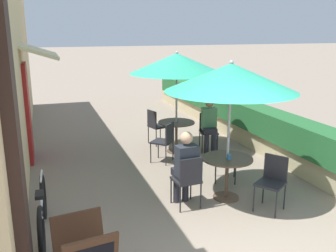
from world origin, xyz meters
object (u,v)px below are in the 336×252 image
object	(u,v)px
patio_umbrella_near	(231,77)
bicycle_leaning	(42,212)
cafe_chair_mid_left	(208,129)
cafe_chair_near_right	(188,178)
coffee_cup_near	(229,157)
seated_patron_near_right	(185,165)
cafe_chair_near_back	(272,178)
cafe_chair_near_left	(222,154)
seated_patron_mid_left	(209,123)
cafe_chair_mid_right	(156,124)
patio_table_near	(227,168)
patio_table_mid	(176,129)
patio_umbrella_mid	(177,63)
cafe_chair_mid_back	(165,139)

from	to	relation	value
patio_umbrella_near	bicycle_leaning	xyz separation A→B (m)	(-2.96, -0.27, -1.70)
patio_umbrella_near	cafe_chair_mid_left	world-z (taller)	patio_umbrella_near
cafe_chair_near_right	cafe_chair_mid_left	world-z (taller)	same
coffee_cup_near	cafe_chair_mid_left	xyz separation A→B (m)	(0.82, 2.58, -0.25)
patio_umbrella_near	cafe_chair_near_right	distance (m)	1.72
seated_patron_near_right	bicycle_leaning	distance (m)	2.23
patio_umbrella_near	cafe_chair_near_back	bearing A→B (deg)	-50.16
coffee_cup_near	cafe_chair_mid_left	world-z (taller)	cafe_chair_mid_left
cafe_chair_near_left	seated_patron_near_right	size ratio (longest dim) A/B	0.70
seated_patron_mid_left	cafe_chair_mid_right	distance (m)	1.39
patio_umbrella_near	patio_table_near	bearing A→B (deg)	0.00
patio_table_near	cafe_chair_near_left	bearing A→B (deg)	69.84
cafe_chair_mid_left	patio_table_mid	bearing A→B (deg)	5.73
patio_table_mid	cafe_chair_near_left	bearing A→B (deg)	-83.51
patio_umbrella_mid	cafe_chair_mid_right	world-z (taller)	patio_umbrella_mid
patio_umbrella_mid	patio_table_mid	bearing A→B (deg)	180.00
seated_patron_near_right	cafe_chair_mid_right	distance (m)	3.39
cafe_chair_near_left	seated_patron_near_right	bearing A→B (deg)	-28.39
cafe_chair_mid_left	cafe_chair_mid_back	bearing A→B (deg)	35.73
patio_table_near	cafe_chair_near_left	xyz separation A→B (m)	(0.26, 0.72, -0.02)
patio_umbrella_near	seated_patron_near_right	bearing A→B (deg)	-178.54
cafe_chair_near_back	bicycle_leaning	distance (m)	3.47
cafe_chair_near_left	cafe_chair_near_back	xyz separation A→B (m)	(0.23, -1.31, 0.00)
cafe_chair_near_right	seated_patron_mid_left	size ratio (longest dim) A/B	0.70
cafe_chair_mid_right	coffee_cup_near	bearing A→B (deg)	-12.34
patio_table_near	patio_umbrella_near	bearing A→B (deg)	180.00
cafe_chair_mid_right	patio_table_mid	bearing A→B (deg)	5.73
patio_umbrella_near	cafe_chair_near_left	world-z (taller)	patio_umbrella_near
cafe_chair_mid_back	cafe_chair_near_back	bearing A→B (deg)	-116.62
coffee_cup_near	bicycle_leaning	size ratio (longest dim) A/B	0.05
seated_patron_mid_left	bicycle_leaning	world-z (taller)	seated_patron_mid_left
cafe_chair_near_left	seated_patron_near_right	distance (m)	1.28
coffee_cup_near	patio_table_mid	size ratio (longest dim) A/B	0.11
cafe_chair_mid_right	patio_umbrella_mid	bearing A→B (deg)	5.73
cafe_chair_mid_left	cafe_chair_mid_back	world-z (taller)	same
cafe_chair_near_left	patio_umbrella_near	bearing A→B (deg)	5.73
patio_table_mid	cafe_chair_mid_right	size ratio (longest dim) A/B	0.97
cafe_chair_near_left	cafe_chair_near_right	bearing A→B (deg)	-24.27
patio_umbrella_near	cafe_chair_mid_back	bearing A→B (deg)	101.95
seated_patron_mid_left	cafe_chair_mid_back	distance (m)	1.28
patio_table_near	patio_umbrella_near	world-z (taller)	patio_umbrella_near
patio_umbrella_near	cafe_chair_mid_back	size ratio (longest dim) A/B	2.67
patio_table_near	seated_patron_mid_left	world-z (taller)	seated_patron_mid_left
cafe_chair_near_left	cafe_chair_mid_right	distance (m)	2.65
cafe_chair_near_right	cafe_chair_mid_right	world-z (taller)	same
cafe_chair_near_left	patio_table_mid	bearing A→B (deg)	-147.63
seated_patron_near_right	cafe_chair_near_back	distance (m)	1.39
seated_patron_near_right	cafe_chair_mid_back	size ratio (longest dim) A/B	1.44
seated_patron_near_right	cafe_chair_near_left	bearing A→B (deg)	31.61
cafe_chair_mid_left	seated_patron_mid_left	world-z (taller)	seated_patron_mid_left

